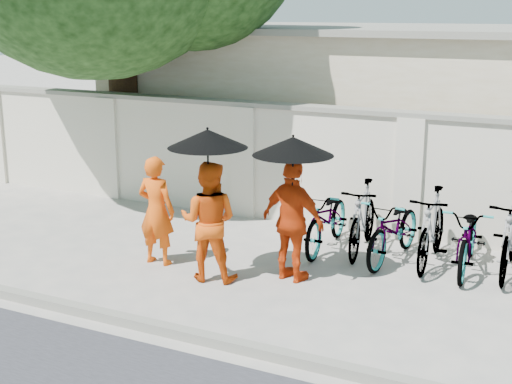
% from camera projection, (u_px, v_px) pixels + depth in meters
% --- Properties ---
extents(ground, '(80.00, 80.00, 0.00)m').
position_uv_depth(ground, '(208.00, 280.00, 9.95)').
color(ground, '#ADA397').
extents(kerb, '(40.00, 0.16, 0.12)m').
position_uv_depth(kerb, '(136.00, 323.00, 8.45)').
color(kerb, gray).
rests_on(kerb, ground).
extents(compound_wall, '(20.00, 0.30, 2.00)m').
position_uv_depth(compound_wall, '(353.00, 172.00, 12.05)').
color(compound_wall, beige).
rests_on(compound_wall, ground).
extents(building_behind, '(14.00, 6.00, 3.20)m').
position_uv_depth(building_behind, '(459.00, 112.00, 14.77)').
color(building_behind, beige).
rests_on(building_behind, ground).
extents(monk_left, '(0.59, 0.39, 1.62)m').
position_uv_depth(monk_left, '(156.00, 211.00, 10.42)').
color(monk_left, '#ED510C').
rests_on(monk_left, ground).
extents(monk_center, '(0.94, 0.80, 1.68)m').
position_uv_depth(monk_center, '(209.00, 221.00, 9.79)').
color(monk_center, '#D94A0B').
rests_on(monk_center, ground).
extents(parasol_center, '(1.08, 1.08, 1.18)m').
position_uv_depth(parasol_center, '(208.00, 139.00, 9.41)').
color(parasol_center, black).
rests_on(parasol_center, ground).
extents(monk_right, '(1.07, 0.64, 1.71)m').
position_uv_depth(monk_right, '(293.00, 221.00, 9.75)').
color(monk_right, '#BE3109').
rests_on(monk_right, ground).
extents(parasol_right, '(1.09, 1.09, 1.07)m').
position_uv_depth(parasol_right, '(293.00, 146.00, 9.41)').
color(parasol_right, black).
rests_on(parasol_right, ground).
extents(bike_0, '(0.76, 1.92, 0.99)m').
position_uv_depth(bike_0, '(327.00, 219.00, 11.12)').
color(bike_0, '#A7A8B1').
rests_on(bike_0, ground).
extents(bike_1, '(0.72, 1.88, 1.10)m').
position_uv_depth(bike_1, '(363.00, 218.00, 10.95)').
color(bike_1, '#A7A8B1').
rests_on(bike_1, ground).
extents(bike_2, '(0.84, 1.94, 0.99)m').
position_uv_depth(bike_2, '(394.00, 229.00, 10.61)').
color(bike_2, '#A7A8B1').
rests_on(bike_2, ground).
extents(bike_3, '(0.59, 1.89, 1.12)m').
position_uv_depth(bike_3, '(432.00, 228.00, 10.41)').
color(bike_3, '#A7A8B1').
rests_on(bike_3, ground).
extents(bike_4, '(0.81, 1.95, 1.00)m').
position_uv_depth(bike_4, '(469.00, 237.00, 10.19)').
color(bike_4, '#A7A8B1').
rests_on(bike_4, ground).
extents(bike_5, '(0.57, 1.92, 1.15)m').
position_uv_depth(bike_5, '(510.00, 235.00, 10.04)').
color(bike_5, '#A7A8B1').
rests_on(bike_5, ground).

